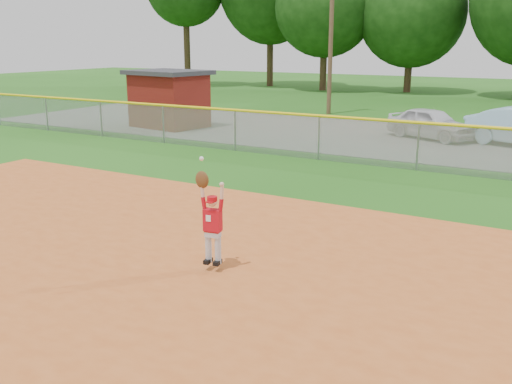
% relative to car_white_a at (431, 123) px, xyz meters
% --- Properties ---
extents(ground, '(120.00, 120.00, 0.00)m').
position_rel_car_white_a_xyz_m(ground, '(1.04, -16.14, -0.67)').
color(ground, '#1F5513').
rests_on(ground, ground).
extents(clay_infield, '(24.00, 16.00, 0.04)m').
position_rel_car_white_a_xyz_m(clay_infield, '(1.04, -19.14, -0.65)').
color(clay_infield, '#B65420').
rests_on(clay_infield, ground).
extents(parking_strip, '(44.00, 10.00, 0.03)m').
position_rel_car_white_a_xyz_m(parking_strip, '(1.04, -0.14, -0.65)').
color(parking_strip, slate).
rests_on(parking_strip, ground).
extents(car_white_a, '(4.02, 2.85, 1.27)m').
position_rel_car_white_a_xyz_m(car_white_a, '(0.00, 0.00, 0.00)').
color(car_white_a, silver).
rests_on(car_white_a, parking_strip).
extents(utility_shed, '(3.88, 3.23, 2.63)m').
position_rel_car_white_a_xyz_m(utility_shed, '(-11.45, -2.59, 0.68)').
color(utility_shed, '#5D130D').
rests_on(utility_shed, ground).
extents(outfield_fence, '(40.06, 0.10, 1.55)m').
position_rel_car_white_a_xyz_m(outfield_fence, '(1.04, -6.14, 0.22)').
color(outfield_fence, gray).
rests_on(outfield_fence, ground).
extents(ballplayer, '(0.54, 0.26, 1.89)m').
position_rel_car_white_a_xyz_m(ballplayer, '(0.03, -16.05, 0.30)').
color(ballplayer, silver).
rests_on(ballplayer, ground).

